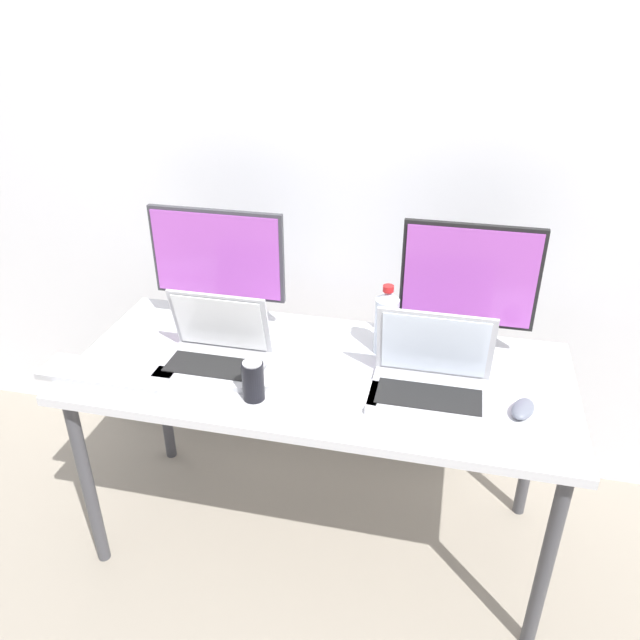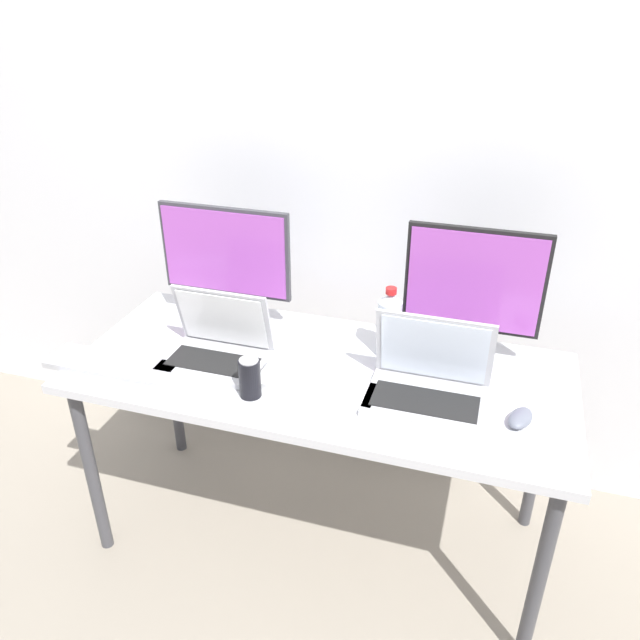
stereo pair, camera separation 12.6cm
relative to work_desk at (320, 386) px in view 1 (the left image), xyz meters
The scene contains 12 objects.
ground_plane 0.67m from the work_desk, ahead, with size 16.00×16.00×0.00m, color gray.
wall_back 0.86m from the work_desk, 90.00° to the left, with size 7.00×0.08×2.60m, color silver.
work_desk is the anchor object (origin of this frame).
monitor_left 0.57m from the work_desk, 151.85° to the left, with size 0.48×0.18×0.43m.
monitor_center 0.58m from the work_desk, 26.45° to the left, with size 0.43×0.19×0.45m.
laptop_silver 0.36m from the work_desk, behind, with size 0.33×0.23×0.24m.
laptop_secondary 0.38m from the work_desk, ahead, with size 0.35×0.24×0.25m.
keyboard_main 0.68m from the work_desk, 163.46° to the right, with size 0.43×0.13×0.02m, color #B2B2B7.
keyboard_aux 0.14m from the work_desk, 77.32° to the right, with size 0.38×0.13×0.02m, color white.
mouse_by_keyboard 0.64m from the work_desk, ahead, with size 0.06×0.11×0.03m, color slate.
water_bottle 0.30m from the work_desk, 39.30° to the left, with size 0.08×0.08×0.25m.
soda_can_near_keyboard 0.29m from the work_desk, 128.10° to the right, with size 0.07×0.07×0.13m.
Camera 1 is at (0.38, -1.65, 1.84)m, focal length 35.00 mm.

